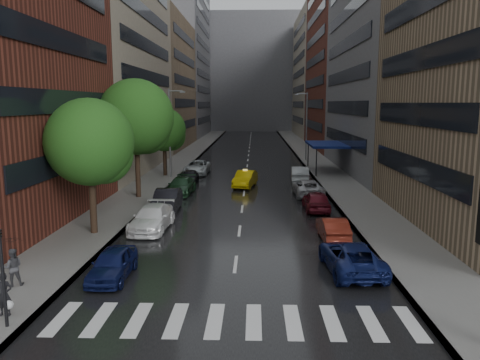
% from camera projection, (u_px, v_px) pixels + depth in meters
% --- Properties ---
extents(ground, '(220.00, 220.00, 0.00)m').
position_uv_depth(ground, '(231.00, 298.00, 18.79)').
color(ground, gray).
rests_on(ground, ground).
extents(road, '(14.00, 140.00, 0.01)m').
position_uv_depth(road, '(248.00, 157.00, 68.09)').
color(road, black).
rests_on(road, ground).
extents(sidewalk_left, '(4.00, 140.00, 0.15)m').
position_uv_depth(sidewalk_left, '(187.00, 156.00, 68.36)').
color(sidewalk_left, gray).
rests_on(sidewalk_left, ground).
extents(sidewalk_right, '(4.00, 140.00, 0.15)m').
position_uv_depth(sidewalk_right, '(310.00, 156.00, 67.80)').
color(sidewalk_right, gray).
rests_on(sidewalk_right, ground).
extents(crosswalk, '(13.15, 2.80, 0.01)m').
position_uv_depth(crosswalk, '(234.00, 321.00, 16.80)').
color(crosswalk, silver).
rests_on(crosswalk, ground).
extents(buildings_left, '(8.00, 108.00, 38.00)m').
position_uv_depth(buildings_left, '(156.00, 51.00, 74.62)').
color(buildings_left, maroon).
rests_on(buildings_left, ground).
extents(buildings_right, '(8.05, 109.10, 36.00)m').
position_uv_depth(buildings_right, '(347.00, 55.00, 71.79)').
color(buildings_right, '#937A5B').
rests_on(buildings_right, ground).
extents(building_far, '(40.00, 14.00, 32.00)m').
position_uv_depth(building_far, '(252.00, 73.00, 132.54)').
color(building_far, slate).
rests_on(building_far, ground).
extents(tree_near, '(5.06, 5.06, 8.06)m').
position_uv_depth(tree_near, '(90.00, 142.00, 26.89)').
color(tree_near, '#382619').
rests_on(tree_near, ground).
extents(tree_mid, '(6.08, 6.08, 9.68)m').
position_uv_depth(tree_mid, '(136.00, 117.00, 37.33)').
color(tree_mid, '#382619').
rests_on(tree_mid, ground).
extents(tree_far, '(4.57, 4.57, 7.28)m').
position_uv_depth(tree_far, '(164.00, 130.00, 48.99)').
color(tree_far, '#382619').
rests_on(tree_far, ground).
extents(taxi, '(2.42, 4.79, 1.51)m').
position_uv_depth(taxi, '(245.00, 179.00, 43.60)').
color(taxi, yellow).
rests_on(taxi, ground).
extents(parked_cars_left, '(2.65, 35.76, 1.59)m').
position_uv_depth(parked_cars_left, '(177.00, 190.00, 38.22)').
color(parked_cars_left, '#0E1543').
rests_on(parked_cars_left, ground).
extents(parked_cars_right, '(2.65, 30.08, 1.55)m').
position_uv_depth(parked_cars_right, '(317.00, 202.00, 33.63)').
color(parked_cars_right, '#111A50').
rests_on(parked_cars_right, ground).
extents(ped_bag_walker, '(0.66, 0.46, 1.59)m').
position_uv_depth(ped_bag_walker, '(4.00, 295.00, 16.79)').
color(ped_bag_walker, black).
rests_on(ped_bag_walker, sidewalk_left).
extents(ped_black_umbrella, '(0.96, 0.98, 2.09)m').
position_uv_depth(ped_black_umbrella, '(12.00, 257.00, 19.49)').
color(ped_black_umbrella, '#424246').
rests_on(ped_black_umbrella, sidewalk_left).
extents(traffic_light, '(0.18, 0.15, 3.45)m').
position_uv_depth(traffic_light, '(2.00, 269.00, 15.76)').
color(traffic_light, black).
rests_on(traffic_light, sidewalk_left).
extents(street_lamp_left, '(1.74, 0.22, 9.00)m').
position_uv_depth(street_lamp_left, '(170.00, 131.00, 47.81)').
color(street_lamp_left, gray).
rests_on(street_lamp_left, sidewalk_left).
extents(street_lamp_right, '(1.74, 0.22, 9.00)m').
position_uv_depth(street_lamp_right, '(306.00, 125.00, 62.13)').
color(street_lamp_right, gray).
rests_on(street_lamp_right, sidewalk_right).
extents(awning, '(4.00, 8.00, 3.12)m').
position_uv_depth(awning, '(326.00, 145.00, 52.51)').
color(awning, navy).
rests_on(awning, sidewalk_right).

